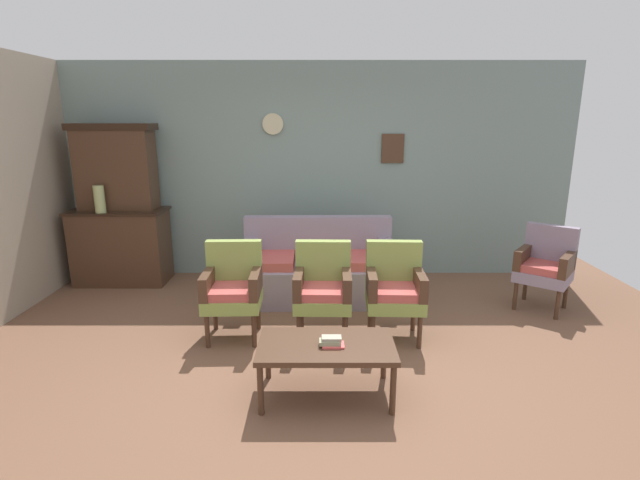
% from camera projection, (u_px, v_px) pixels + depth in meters
% --- Properties ---
extents(ground_plane, '(7.68, 7.68, 0.00)m').
position_uv_depth(ground_plane, '(321.00, 374.00, 3.84)').
color(ground_plane, brown).
extents(wall_back_with_decor, '(6.40, 0.09, 2.70)m').
position_uv_depth(wall_back_with_decor, '(321.00, 172.00, 6.05)').
color(wall_back_with_decor, gray).
rests_on(wall_back_with_decor, ground).
extents(side_cabinet, '(1.16, 0.55, 0.93)m').
position_uv_depth(side_cabinet, '(121.00, 246.00, 5.90)').
color(side_cabinet, '#472D1E').
rests_on(side_cabinet, ground).
extents(cabinet_upper_hutch, '(0.99, 0.38, 1.03)m').
position_uv_depth(cabinet_upper_hutch, '(115.00, 166.00, 5.73)').
color(cabinet_upper_hutch, '#472D1E').
rests_on(cabinet_upper_hutch, side_cabinet).
extents(vase_on_cabinet, '(0.12, 0.12, 0.32)m').
position_uv_depth(vase_on_cabinet, '(99.00, 199.00, 5.57)').
color(vase_on_cabinet, '#AAB775').
rests_on(vase_on_cabinet, side_cabinet).
extents(floral_couch, '(1.74, 0.83, 0.90)m').
position_uv_depth(floral_couch, '(318.00, 270.00, 5.42)').
color(floral_couch, gray).
rests_on(floral_couch, ground).
extents(armchair_by_doorway, '(0.53, 0.50, 0.90)m').
position_uv_depth(armchair_by_doorway, '(232.00, 286.00, 4.40)').
color(armchair_by_doorway, '#849947').
rests_on(armchair_by_doorway, ground).
extents(armchair_row_middle, '(0.53, 0.50, 0.90)m').
position_uv_depth(armchair_row_middle, '(322.00, 287.00, 4.39)').
color(armchair_row_middle, '#849947').
rests_on(armchair_row_middle, ground).
extents(armchair_near_cabinet, '(0.54, 0.51, 0.90)m').
position_uv_depth(armchair_near_cabinet, '(394.00, 287.00, 4.39)').
color(armchair_near_cabinet, '#849947').
rests_on(armchair_near_cabinet, ground).
extents(wingback_chair_by_fireplace, '(0.71, 0.71, 0.90)m').
position_uv_depth(wingback_chair_by_fireplace, '(545.00, 264.00, 5.07)').
color(wingback_chair_by_fireplace, gray).
rests_on(wingback_chair_by_fireplace, ground).
extents(coffee_table, '(1.00, 0.56, 0.42)m').
position_uv_depth(coffee_table, '(326.00, 349.00, 3.46)').
color(coffee_table, '#472D1E').
rests_on(coffee_table, ground).
extents(book_stack_on_table, '(0.18, 0.11, 0.07)m').
position_uv_depth(book_stack_on_table, '(331.00, 342.00, 3.41)').
color(book_stack_on_table, '#F15856').
rests_on(book_stack_on_table, coffee_table).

